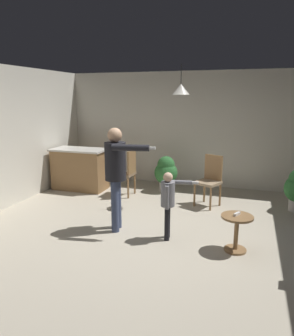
% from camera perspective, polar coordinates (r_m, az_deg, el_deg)
% --- Properties ---
extents(ground, '(7.68, 7.68, 0.00)m').
position_cam_1_polar(ground, '(5.04, 1.83, -12.18)').
color(ground, '#B2A893').
extents(wall_back, '(6.40, 0.10, 2.70)m').
position_cam_1_polar(wall_back, '(7.74, 8.62, 6.81)').
color(wall_back, silver).
rests_on(wall_back, ground).
extents(kitchen_counter, '(1.26, 0.66, 0.95)m').
position_cam_1_polar(kitchen_counter, '(7.56, -11.87, -0.15)').
color(kitchen_counter, olive).
rests_on(kitchen_counter, ground).
extents(side_table_by_couch, '(0.44, 0.44, 0.52)m').
position_cam_1_polar(side_table_by_couch, '(4.66, 15.69, -10.43)').
color(side_table_by_couch, olive).
rests_on(side_table_by_couch, ground).
extents(person_adult, '(0.84, 0.47, 1.65)m').
position_cam_1_polar(person_adult, '(5.00, -5.50, 0.02)').
color(person_adult, '#384260').
rests_on(person_adult, ground).
extents(person_child, '(0.53, 0.35, 1.04)m').
position_cam_1_polar(person_child, '(4.76, 3.85, -5.40)').
color(person_child, black).
rests_on(person_child, ground).
extents(dining_chair_by_counter, '(0.55, 0.55, 1.00)m').
position_cam_1_polar(dining_chair_by_counter, '(6.38, 11.18, -1.86)').
color(dining_chair_by_counter, olive).
rests_on(dining_chair_by_counter, ground).
extents(dining_chair_near_wall, '(0.44, 0.44, 1.00)m').
position_cam_1_polar(dining_chair_near_wall, '(6.90, -3.62, -0.55)').
color(dining_chair_near_wall, olive).
rests_on(dining_chair_near_wall, ground).
extents(potted_plant_corner, '(0.53, 0.53, 0.81)m').
position_cam_1_polar(potted_plant_corner, '(7.25, 3.40, -0.71)').
color(potted_plant_corner, '#B7B2AD').
rests_on(potted_plant_corner, ground).
extents(spare_remote_on_table, '(0.09, 0.13, 0.04)m').
position_cam_1_polar(spare_remote_on_table, '(4.60, 15.77, -7.91)').
color(spare_remote_on_table, white).
rests_on(spare_remote_on_table, side_table_by_couch).
extents(ceiling_light_pendant, '(0.32, 0.32, 0.55)m').
position_cam_1_polar(ceiling_light_pendant, '(6.12, 6.07, 13.83)').
color(ceiling_light_pendant, silver).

